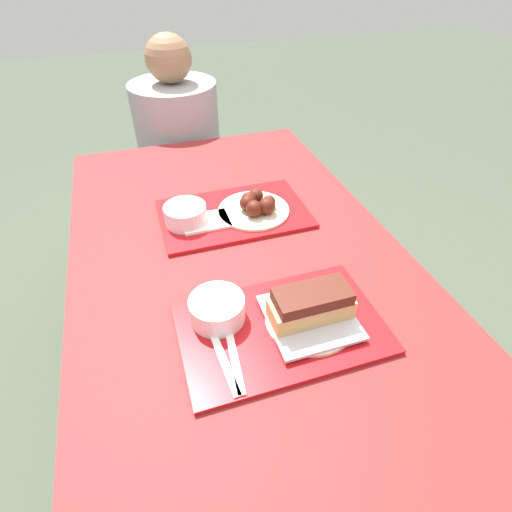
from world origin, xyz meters
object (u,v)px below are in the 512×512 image
bowl_coleslaw_near (217,308)px  wings_plate_far (255,206)px  tray_far (234,214)px  bowl_coleslaw_far (185,214)px  person_seated_across (178,132)px  brisket_sandwich_plate (311,310)px  tray_near (281,328)px

bowl_coleslaw_near → wings_plate_far: size_ratio=0.57×
tray_far → wings_plate_far: wings_plate_far is taller
bowl_coleslaw_far → person_seated_across: 0.82m
bowl_coleslaw_near → bowl_coleslaw_far: 0.39m
bowl_coleslaw_near → brisket_sandwich_plate: (0.19, -0.07, 0.00)m
brisket_sandwich_plate → wings_plate_far: brisket_sandwich_plate is taller
bowl_coleslaw_far → brisket_sandwich_plate: bearing=-67.5°
bowl_coleslaw_near → brisket_sandwich_plate: brisket_sandwich_plate is taller
tray_far → brisket_sandwich_plate: brisket_sandwich_plate is taller
wings_plate_far → brisket_sandwich_plate: bearing=-92.5°
bowl_coleslaw_near → person_seated_across: 1.20m
tray_near → brisket_sandwich_plate: bearing=-4.8°
bowl_coleslaw_far → person_seated_across: bearing=83.0°
tray_near → wings_plate_far: size_ratio=2.04×
bowl_coleslaw_near → wings_plate_far: wings_plate_far is taller
tray_far → person_seated_across: size_ratio=0.65×
person_seated_across → wings_plate_far: bearing=-82.3°
wings_plate_far → person_seated_across: (-0.11, 0.81, -0.08)m
brisket_sandwich_plate → bowl_coleslaw_far: brisket_sandwich_plate is taller
tray_far → brisket_sandwich_plate: bearing=-84.7°
bowl_coleslaw_near → person_seated_across: bearing=85.2°
brisket_sandwich_plate → bowl_coleslaw_far: size_ratio=1.61×
wings_plate_far → person_seated_across: bearing=97.7°
brisket_sandwich_plate → bowl_coleslaw_far: (-0.19, 0.46, -0.00)m
bowl_coleslaw_far → wings_plate_far: 0.21m
brisket_sandwich_plate → person_seated_across: (-0.09, 1.26, -0.09)m
bowl_coleslaw_far → bowl_coleslaw_near: bearing=-90.0°
tray_near → bowl_coleslaw_near: size_ratio=3.62×
brisket_sandwich_plate → person_seated_across: 1.27m
tray_far → wings_plate_far: size_ratio=2.04×
tray_near → person_seated_across: (-0.03, 1.26, -0.05)m
tray_near → wings_plate_far: wings_plate_far is taller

